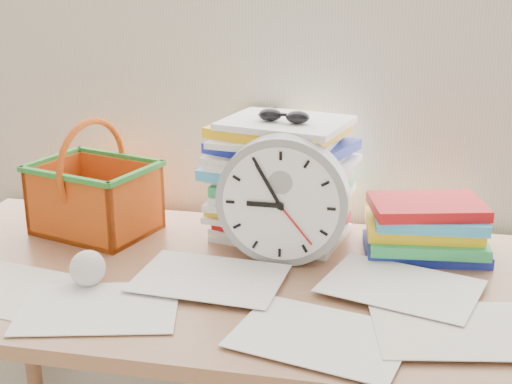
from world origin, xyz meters
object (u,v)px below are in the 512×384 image
(paper_stack, at_px, (279,180))
(book_stack, at_px, (430,228))
(clock, at_px, (283,200))
(basket, at_px, (94,178))
(desk, at_px, (227,307))

(paper_stack, distance_m, book_stack, 0.35)
(clock, distance_m, basket, 0.47)
(clock, bearing_deg, paper_stack, 103.16)
(desk, height_order, clock, clock)
(desk, height_order, paper_stack, paper_stack)
(desk, distance_m, paper_stack, 0.32)
(desk, relative_size, book_stack, 4.95)
(paper_stack, relative_size, clock, 1.15)
(paper_stack, bearing_deg, desk, -106.58)
(book_stack, bearing_deg, clock, -160.90)
(book_stack, xyz_separation_m, basket, (-0.77, -0.02, 0.07))
(clock, relative_size, book_stack, 0.99)
(desk, relative_size, clock, 5.03)
(paper_stack, bearing_deg, clock, -76.84)
(desk, distance_m, clock, 0.25)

